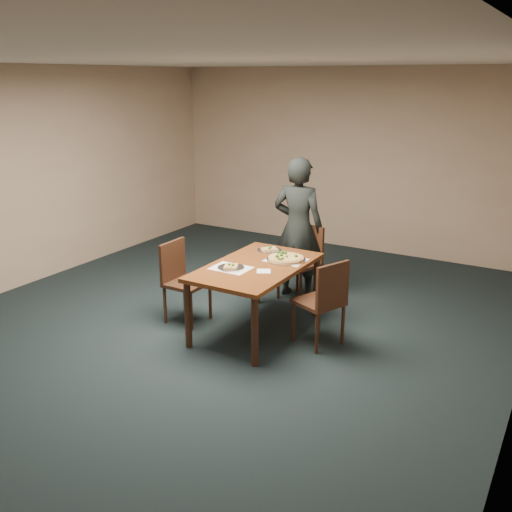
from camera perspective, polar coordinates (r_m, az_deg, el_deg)
The scene contains 13 objects.
ground at distance 6.10m, azimuth -5.36°, elevation -8.24°, with size 8.00×8.00×0.00m, color black.
room_shell at distance 5.57m, azimuth -5.87°, elevation 8.08°, with size 8.00×8.00×8.00m.
dining_table at distance 6.02m, azimuth 0.00°, elevation -1.74°, with size 0.90×1.50×0.75m.
chair_far at distance 7.04m, azimuth 4.79°, elevation -0.15°, with size 0.51×0.51×0.91m.
chair_left at distance 6.40m, azimuth -7.49°, elevation -2.06°, with size 0.42×0.42×0.91m.
chair_right at distance 5.78m, azimuth 6.83°, elevation -4.22°, with size 0.55×0.55×0.91m.
diner at distance 6.99m, azimuth 4.24°, elevation 2.79°, with size 0.64×0.42×1.75m, color black.
placemat_main at distance 6.16m, azimuth 3.01°, elevation -0.41°, with size 0.42×0.32×0.00m, color white.
placemat_near at distance 5.90m, azimuth -2.52°, elevation -1.22°, with size 0.40×0.30×0.00m, color white.
pizza_pan at distance 6.16m, azimuth 2.99°, elevation -0.21°, with size 0.43×0.43×0.07m.
slice_plate_near at distance 5.90m, azimuth -2.52°, elevation -1.10°, with size 0.28×0.28×0.06m.
slice_plate_far at distance 6.49m, azimuth 1.35°, elevation 0.65°, with size 0.28×0.28×0.06m.
napkin at distance 5.80m, azimuth 0.77°, elevation -1.54°, with size 0.14×0.14×0.01m, color white.
Camera 1 is at (3.25, -4.44, 2.65)m, focal length 40.00 mm.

